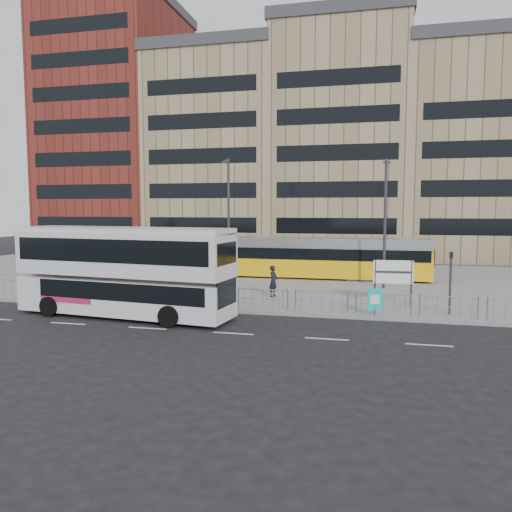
% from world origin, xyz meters
% --- Properties ---
extents(ground, '(120.00, 120.00, 0.00)m').
position_xyz_m(ground, '(0.00, 0.00, 0.00)').
color(ground, black).
rests_on(ground, ground).
extents(plaza, '(64.00, 24.00, 0.15)m').
position_xyz_m(plaza, '(0.00, 12.00, 0.07)').
color(plaza, slate).
rests_on(plaza, ground).
extents(kerb, '(64.00, 0.25, 0.17)m').
position_xyz_m(kerb, '(0.00, 0.05, 0.07)').
color(kerb, gray).
rests_on(kerb, ground).
extents(building_row, '(70.40, 18.40, 31.20)m').
position_xyz_m(building_row, '(1.55, 34.27, 12.91)').
color(building_row, maroon).
rests_on(building_row, ground).
extents(pedestrian_barrier, '(32.07, 0.07, 1.10)m').
position_xyz_m(pedestrian_barrier, '(2.00, 0.50, 0.98)').
color(pedestrian_barrier, '#96999E').
rests_on(pedestrian_barrier, plaza).
extents(road_markings, '(62.00, 0.12, 0.01)m').
position_xyz_m(road_markings, '(1.00, -4.00, 0.01)').
color(road_markings, white).
rests_on(road_markings, ground).
extents(double_decker_bus, '(11.28, 3.82, 4.42)m').
position_xyz_m(double_decker_bus, '(-4.16, -2.00, 2.39)').
color(double_decker_bus, silver).
rests_on(double_decker_bus, ground).
extents(tram, '(25.60, 2.55, 3.02)m').
position_xyz_m(tram, '(-0.93, 12.89, 1.66)').
color(tram, '#EEB40C').
rests_on(tram, plaza).
extents(station_sign, '(2.10, 0.17, 2.42)m').
position_xyz_m(station_sign, '(8.85, 3.39, 1.83)').
color(station_sign, '#2D2D30').
rests_on(station_sign, plaza).
extents(ad_panel, '(0.71, 0.17, 1.33)m').
position_xyz_m(ad_panel, '(7.91, 0.40, 0.93)').
color(ad_panel, '#2D2D30').
rests_on(ad_panel, plaza).
extents(pedestrian, '(0.62, 0.77, 1.85)m').
position_xyz_m(pedestrian, '(2.08, 4.34, 1.07)').
color(pedestrian, black).
rests_on(pedestrian, plaza).
extents(traffic_light_west, '(0.18, 0.21, 3.10)m').
position_xyz_m(traffic_light_west, '(-2.53, 0.51, 2.12)').
color(traffic_light_west, '#2D2D30').
rests_on(traffic_light_west, plaza).
extents(traffic_light_east, '(0.18, 0.21, 3.10)m').
position_xyz_m(traffic_light_east, '(11.49, 1.55, 2.12)').
color(traffic_light_east, '#2D2D30').
rests_on(traffic_light_east, plaza).
extents(lamp_post_west, '(0.45, 1.04, 8.83)m').
position_xyz_m(lamp_post_west, '(-2.72, 11.33, 4.94)').
color(lamp_post_west, '#2D2D30').
rests_on(lamp_post_west, plaza).
extents(lamp_post_east, '(0.45, 1.04, 8.37)m').
position_xyz_m(lamp_post_east, '(8.48, 9.14, 4.71)').
color(lamp_post_east, '#2D2D30').
rests_on(lamp_post_east, plaza).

